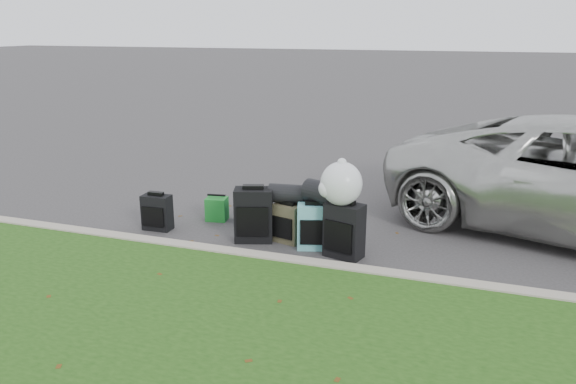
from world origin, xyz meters
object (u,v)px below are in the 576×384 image
(suitcase_olive, at_px, (288,223))
(suitcase_large_black_right, at_px, (344,231))
(suitcase_teal, at_px, (314,227))
(tote_navy, at_px, (246,211))
(tote_green, at_px, (217,209))
(suitcase_small_black, at_px, (157,212))
(suitcase_large_black_left, at_px, (254,215))

(suitcase_olive, relative_size, suitcase_large_black_right, 0.75)
(suitcase_teal, relative_size, tote_navy, 1.79)
(suitcase_olive, xyz_separation_m, tote_green, (-1.23, 0.46, -0.08))
(suitcase_small_black, height_order, suitcase_teal, suitcase_teal)
(tote_navy, bearing_deg, suitcase_small_black, -157.32)
(suitcase_olive, xyz_separation_m, tote_navy, (-0.81, 0.54, -0.09))
(suitcase_large_black_left, height_order, suitcase_large_black_right, suitcase_large_black_left)
(suitcase_large_black_right, bearing_deg, tote_navy, 169.72)
(suitcase_olive, distance_m, tote_navy, 0.98)
(suitcase_large_black_right, distance_m, tote_navy, 1.80)
(suitcase_olive, distance_m, suitcase_teal, 0.40)
(suitcase_large_black_right, bearing_deg, suitcase_small_black, -166.50)
(suitcase_teal, relative_size, tote_green, 1.72)
(suitcase_large_black_left, bearing_deg, tote_green, 126.76)
(suitcase_teal, bearing_deg, suitcase_large_black_left, 164.03)
(suitcase_small_black, distance_m, suitcase_teal, 2.20)
(suitcase_olive, bearing_deg, suitcase_large_black_right, -2.12)
(suitcase_small_black, relative_size, suitcase_large_black_left, 0.69)
(tote_navy, bearing_deg, suitcase_teal, -39.84)
(suitcase_olive, relative_size, suitcase_teal, 0.88)
(suitcase_large_black_left, distance_m, suitcase_teal, 0.80)
(tote_navy, bearing_deg, suitcase_large_black_left, -70.27)
(suitcase_teal, distance_m, tote_navy, 1.36)
(suitcase_olive, bearing_deg, tote_navy, 161.65)
(suitcase_large_black_left, height_order, tote_green, suitcase_large_black_left)
(suitcase_large_black_right, height_order, tote_navy, suitcase_large_black_right)
(suitcase_large_black_left, bearing_deg, suitcase_olive, -3.65)
(suitcase_large_black_left, xyz_separation_m, tote_navy, (-0.39, 0.64, -0.19))
(suitcase_small_black, xyz_separation_m, suitcase_teal, (2.20, 0.04, 0.04))
(suitcase_large_black_left, distance_m, tote_green, 1.00)
(suitcase_small_black, distance_m, suitcase_large_black_right, 2.63)
(suitcase_teal, xyz_separation_m, tote_green, (-1.61, 0.57, -0.12))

